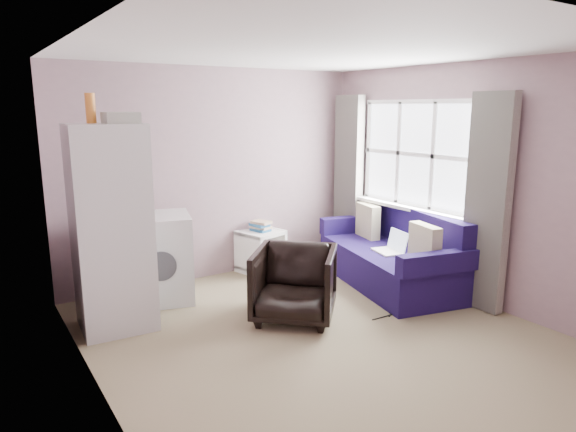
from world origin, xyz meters
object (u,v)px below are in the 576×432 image
armchair (294,280)px  side_table (261,248)px  washing_machine (159,256)px  fridge (111,227)px  sofa (393,257)px

armchair → side_table: 1.54m
side_table → washing_machine: bearing=-169.8°
fridge → washing_machine: size_ratio=2.32×
armchair → side_table: (0.47, 1.47, -0.09)m
fridge → armchair: bearing=-23.8°
armchair → washing_machine: size_ratio=0.84×
fridge → washing_machine: 0.87m
side_table → sofa: size_ratio=0.31×
armchair → fridge: 1.79m
washing_machine → side_table: size_ratio=1.43×
armchair → sofa: (1.54, 0.23, -0.07)m
armchair → side_table: armchair is taller
sofa → armchair: bearing=-158.9°
washing_machine → fridge: bearing=-126.9°
fridge → sofa: (3.04, -0.56, -0.64)m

